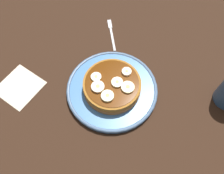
{
  "coord_description": "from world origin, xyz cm",
  "views": [
    {
      "loc": [
        -19.01,
        -23.37,
        58.59
      ],
      "look_at": [
        0.0,
        0.0,
        2.3
      ],
      "focal_mm": 37.37,
      "sensor_mm": 36.0,
      "label": 1
    }
  ],
  "objects_px": {
    "banana_slice_1": "(128,87)",
    "banana_slice_2": "(128,73)",
    "plate": "(112,89)",
    "banana_slice_3": "(107,96)",
    "banana_slice_4": "(98,87)",
    "pancake_stack": "(112,85)",
    "banana_slice_0": "(117,82)",
    "banana_slice_5": "(96,77)",
    "fork": "(111,33)",
    "napkin": "(20,87)"
  },
  "relations": [
    {
      "from": "banana_slice_3",
      "to": "plate",
      "type": "bearing_deg",
      "value": 35.19
    },
    {
      "from": "pancake_stack",
      "to": "banana_slice_3",
      "type": "bearing_deg",
      "value": -145.4
    },
    {
      "from": "plate",
      "to": "banana_slice_2",
      "type": "relative_size",
      "value": 9.65
    },
    {
      "from": "banana_slice_0",
      "to": "fork",
      "type": "bearing_deg",
      "value": 55.01
    },
    {
      "from": "plate",
      "to": "banana_slice_3",
      "type": "height_order",
      "value": "banana_slice_3"
    },
    {
      "from": "banana_slice_2",
      "to": "fork",
      "type": "xyz_separation_m",
      "value": [
        0.08,
        0.17,
        -0.05
      ]
    },
    {
      "from": "banana_slice_1",
      "to": "banana_slice_5",
      "type": "distance_m",
      "value": 0.09
    },
    {
      "from": "pancake_stack",
      "to": "banana_slice_4",
      "type": "relative_size",
      "value": 4.66
    },
    {
      "from": "pancake_stack",
      "to": "banana_slice_3",
      "type": "relative_size",
      "value": 4.87
    },
    {
      "from": "banana_slice_2",
      "to": "banana_slice_4",
      "type": "distance_m",
      "value": 0.09
    },
    {
      "from": "banana_slice_0",
      "to": "napkin",
      "type": "height_order",
      "value": "banana_slice_0"
    },
    {
      "from": "banana_slice_1",
      "to": "banana_slice_4",
      "type": "distance_m",
      "value": 0.08
    },
    {
      "from": "banana_slice_0",
      "to": "banana_slice_2",
      "type": "xyz_separation_m",
      "value": [
        0.04,
        0.01,
        0.0
      ]
    },
    {
      "from": "pancake_stack",
      "to": "napkin",
      "type": "xyz_separation_m",
      "value": [
        -0.2,
        0.17,
        -0.03
      ]
    },
    {
      "from": "banana_slice_4",
      "to": "plate",
      "type": "bearing_deg",
      "value": -17.45
    },
    {
      "from": "banana_slice_1",
      "to": "banana_slice_5",
      "type": "height_order",
      "value": "banana_slice_1"
    },
    {
      "from": "banana_slice_1",
      "to": "banana_slice_2",
      "type": "bearing_deg",
      "value": 49.71
    },
    {
      "from": "banana_slice_1",
      "to": "banana_slice_3",
      "type": "distance_m",
      "value": 0.06
    },
    {
      "from": "banana_slice_0",
      "to": "fork",
      "type": "height_order",
      "value": "banana_slice_0"
    },
    {
      "from": "plate",
      "to": "banana_slice_1",
      "type": "bearing_deg",
      "value": -60.05
    },
    {
      "from": "banana_slice_1",
      "to": "fork",
      "type": "relative_size",
      "value": 0.3
    },
    {
      "from": "pancake_stack",
      "to": "banana_slice_1",
      "type": "xyz_separation_m",
      "value": [
        0.02,
        -0.04,
        0.02
      ]
    },
    {
      "from": "banana_slice_2",
      "to": "fork",
      "type": "bearing_deg",
      "value": 64.38
    },
    {
      "from": "plate",
      "to": "banana_slice_0",
      "type": "bearing_deg",
      "value": -42.57
    },
    {
      "from": "plate",
      "to": "napkin",
      "type": "height_order",
      "value": "plate"
    },
    {
      "from": "banana_slice_1",
      "to": "banana_slice_2",
      "type": "relative_size",
      "value": 1.34
    },
    {
      "from": "banana_slice_3",
      "to": "banana_slice_5",
      "type": "height_order",
      "value": "banana_slice_3"
    },
    {
      "from": "plate",
      "to": "banana_slice_2",
      "type": "bearing_deg",
      "value": -4.26
    },
    {
      "from": "banana_slice_4",
      "to": "banana_slice_5",
      "type": "height_order",
      "value": "banana_slice_4"
    },
    {
      "from": "banana_slice_2",
      "to": "banana_slice_4",
      "type": "height_order",
      "value": "same"
    },
    {
      "from": "banana_slice_3",
      "to": "banana_slice_5",
      "type": "distance_m",
      "value": 0.07
    },
    {
      "from": "pancake_stack",
      "to": "banana_slice_5",
      "type": "distance_m",
      "value": 0.05
    },
    {
      "from": "banana_slice_3",
      "to": "banana_slice_4",
      "type": "height_order",
      "value": "same"
    },
    {
      "from": "plate",
      "to": "banana_slice_3",
      "type": "bearing_deg",
      "value": -144.81
    },
    {
      "from": "banana_slice_3",
      "to": "banana_slice_5",
      "type": "bearing_deg",
      "value": 79.25
    },
    {
      "from": "banana_slice_4",
      "to": "banana_slice_5",
      "type": "relative_size",
      "value": 1.24
    },
    {
      "from": "fork",
      "to": "banana_slice_3",
      "type": "bearing_deg",
      "value": -131.31
    },
    {
      "from": "plate",
      "to": "banana_slice_3",
      "type": "distance_m",
      "value": 0.06
    },
    {
      "from": "banana_slice_1",
      "to": "napkin",
      "type": "xyz_separation_m",
      "value": [
        -0.22,
        0.21,
        -0.05
      ]
    },
    {
      "from": "banana_slice_3",
      "to": "banana_slice_5",
      "type": "relative_size",
      "value": 1.18
    },
    {
      "from": "pancake_stack",
      "to": "plate",
      "type": "bearing_deg",
      "value": -154.4
    },
    {
      "from": "pancake_stack",
      "to": "banana_slice_1",
      "type": "bearing_deg",
      "value": -63.73
    },
    {
      "from": "plate",
      "to": "pancake_stack",
      "type": "relative_size",
      "value": 1.56
    },
    {
      "from": "banana_slice_3",
      "to": "napkin",
      "type": "height_order",
      "value": "banana_slice_3"
    },
    {
      "from": "banana_slice_0",
      "to": "banana_slice_1",
      "type": "height_order",
      "value": "same"
    },
    {
      "from": "banana_slice_3",
      "to": "banana_slice_4",
      "type": "xyz_separation_m",
      "value": [
        -0.0,
        0.04,
        0.0
      ]
    },
    {
      "from": "banana_slice_2",
      "to": "fork",
      "type": "relative_size",
      "value": 0.23
    },
    {
      "from": "banana_slice_5",
      "to": "plate",
      "type": "bearing_deg",
      "value": -59.87
    },
    {
      "from": "napkin",
      "to": "banana_slice_4",
      "type": "bearing_deg",
      "value": -45.98
    },
    {
      "from": "plate",
      "to": "banana_slice_2",
      "type": "height_order",
      "value": "banana_slice_2"
    }
  ]
}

